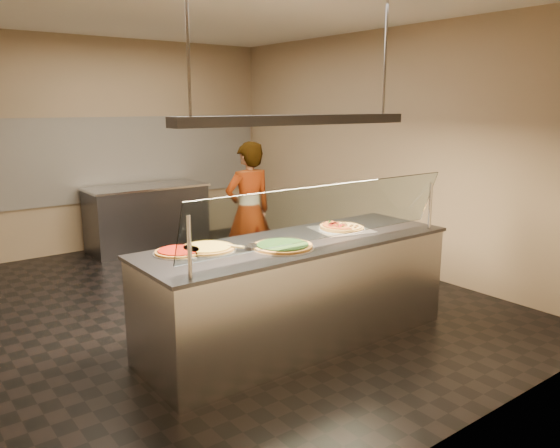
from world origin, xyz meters
TOP-DOWN VIEW (x-y plane):
  - ground at (0.00, 0.00)m, footprint 5.00×6.00m
  - ceiling at (0.00, 0.00)m, footprint 5.00×6.00m
  - wall_back at (0.00, 3.01)m, footprint 5.00×0.02m
  - wall_front at (0.00, -3.01)m, footprint 5.00×0.02m
  - wall_right at (2.51, 0.00)m, footprint 0.02×6.00m
  - tile_band at (0.00, 2.98)m, footprint 4.90×0.02m
  - serving_counter at (0.05, -1.29)m, footprint 2.85×0.94m
  - sneeze_guard at (0.05, -1.64)m, footprint 2.61×0.18m
  - perforated_tray at (0.63, -1.22)m, footprint 0.59×0.59m
  - half_pizza_pepperoni at (0.53, -1.22)m, footprint 0.29×0.44m
  - half_pizza_sausage at (0.73, -1.22)m, footprint 0.29×0.44m
  - pizza_spinach at (-0.21, -1.41)m, footprint 0.52×0.52m
  - pizza_cheese at (-0.73, -1.08)m, footprint 0.47×0.47m
  - pizza_tomato at (-0.96, -1.05)m, footprint 0.40×0.40m
  - pizza_spatula at (-0.49, -1.25)m, footprint 0.27×0.19m
  - prep_table at (0.33, 2.55)m, footprint 1.70×0.74m
  - worker at (0.73, 0.49)m, footprint 0.63×0.43m
  - heat_lamp_housing at (0.05, -1.29)m, footprint 2.30×0.18m
  - lamp_rod_left at (-0.95, -1.29)m, footprint 0.02×0.02m
  - lamp_rod_right at (1.05, -1.29)m, footprint 0.02×0.02m

SIDE VIEW (x-z plane):
  - ground at x=0.00m, z-range -0.02..0.00m
  - serving_counter at x=0.05m, z-range 0.00..0.93m
  - prep_table at x=0.33m, z-range 0.00..0.93m
  - worker at x=0.73m, z-range 0.00..1.66m
  - perforated_tray at x=0.63m, z-range 0.93..0.94m
  - pizza_tomato at x=-0.96m, z-range 0.93..0.96m
  - pizza_cheese at x=-0.73m, z-range 0.93..0.96m
  - pizza_spinach at x=-0.21m, z-range 0.93..0.96m
  - half_pizza_sausage at x=0.73m, z-range 0.94..0.98m
  - pizza_spatula at x=-0.49m, z-range 0.95..0.97m
  - half_pizza_pepperoni at x=0.53m, z-range 0.94..0.99m
  - sneeze_guard at x=0.05m, z-range 0.96..1.49m
  - tile_band at x=0.00m, z-range 0.70..1.90m
  - wall_back at x=0.00m, z-range 0.00..3.00m
  - wall_front at x=0.00m, z-range 0.00..3.00m
  - wall_right at x=2.51m, z-range 0.00..3.00m
  - heat_lamp_housing at x=0.05m, z-range 1.91..1.99m
  - lamp_rod_left at x=-0.95m, z-range 1.99..3.00m
  - lamp_rod_right at x=1.05m, z-range 1.99..3.00m
  - ceiling at x=0.00m, z-range 3.00..3.02m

